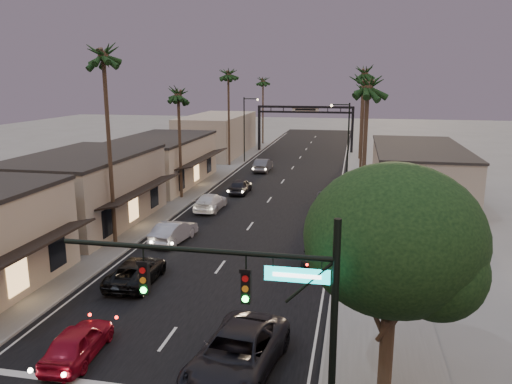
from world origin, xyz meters
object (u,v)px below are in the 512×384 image
at_px(palm_rc, 363,86).
at_px(oncoming_red, 78,342).
at_px(corner_tree, 395,246).
at_px(traffic_signal, 269,304).
at_px(palm_lc, 178,90).
at_px(palm_rb, 365,69).
at_px(palm_lb, 103,50).
at_px(palm_ra, 368,80).
at_px(streetlight_left, 246,124).
at_px(curbside_near, 237,354).
at_px(streetlight_right, 346,137).
at_px(palm_far, 263,79).
at_px(palm_ld, 228,71).
at_px(oncoming_pickup, 136,272).
at_px(oncoming_silver, 174,232).
at_px(arch, 305,117).
at_px(curbside_black, 322,254).

xyz_separation_m(palm_rc, oncoming_red, (-11.73, -56.20, -9.74)).
bearing_deg(corner_tree, traffic_signal, -137.69).
height_order(palm_lc, palm_rc, same).
bearing_deg(palm_rb, palm_lb, -128.02).
distance_m(corner_tree, palm_ra, 17.45).
height_order(streetlight_left, curbside_near, streetlight_left).
height_order(corner_tree, palm_lb, palm_lb).
height_order(streetlight_right, palm_lb, palm_lb).
height_order(palm_far, oncoming_red, palm_far).
height_order(traffic_signal, streetlight_left, streetlight_left).
bearing_deg(palm_rc, curbside_near, -94.97).
height_order(palm_ld, oncoming_red, palm_ld).
height_order(palm_rb, oncoming_pickup, palm_rb).
relative_size(palm_rc, curbside_near, 1.91).
bearing_deg(oncoming_pickup, oncoming_silver, -88.42).
bearing_deg(palm_lc, streetlight_right, 30.11).
distance_m(oncoming_red, oncoming_pickup, 7.91).
distance_m(oncoming_red, curbside_near, 6.86).
relative_size(arch, palm_ld, 1.07).
bearing_deg(streetlight_right, corner_tree, -86.11).
bearing_deg(palm_rc, oncoming_silver, -107.87).
distance_m(palm_ra, oncoming_pickup, 18.59).
xyz_separation_m(palm_lc, oncoming_red, (5.47, -28.20, -9.74)).
distance_m(arch, palm_ld, 18.61).
distance_m(palm_rc, oncoming_pickup, 50.92).
bearing_deg(palm_ra, corner_tree, -86.97).
height_order(arch, palm_rb, palm_rb).
xyz_separation_m(palm_ra, curbside_black, (-2.40, -3.46, -10.68)).
height_order(arch, palm_lb, palm_lb).
xyz_separation_m(palm_lc, palm_rb, (17.20, 8.00, 1.95)).
relative_size(traffic_signal, palm_rc, 0.70).
xyz_separation_m(oncoming_pickup, oncoming_silver, (-0.51, 7.45, 0.08)).
distance_m(streetlight_left, oncoming_red, 50.55).
xyz_separation_m(streetlight_right, oncoming_pickup, (-11.00, -29.34, -4.63)).
xyz_separation_m(corner_tree, curbside_near, (-5.75, 0.49, -5.09)).
bearing_deg(oncoming_red, palm_rb, -112.44).
xyz_separation_m(palm_lb, oncoming_red, (5.47, -14.20, -12.66)).
xyz_separation_m(palm_ld, palm_far, (0.30, 23.00, -0.97)).
height_order(arch, streetlight_right, streetlight_right).
relative_size(palm_ld, palm_far, 1.08).
distance_m(streetlight_right, palm_lb, 28.89).
bearing_deg(palm_lc, curbside_near, -66.29).
bearing_deg(streetlight_right, palm_far, 114.76).
height_order(palm_lc, palm_rb, palm_rb).
xyz_separation_m(arch, palm_lc, (-8.60, -34.00, 4.94)).
relative_size(palm_rc, oncoming_pickup, 2.41).
height_order(streetlight_left, palm_lb, palm_lb).
bearing_deg(palm_far, curbside_near, -80.26).
bearing_deg(streetlight_left, palm_lb, -92.67).
distance_m(arch, streetlight_left, 13.85).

